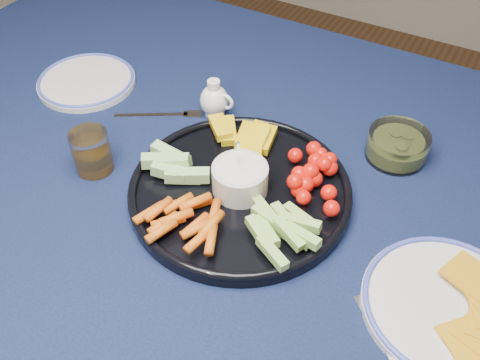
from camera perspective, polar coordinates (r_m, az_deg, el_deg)
The scene contains 8 objects.
dining_table at distance 1.05m, azimuth -0.61°, elevation -1.59°, with size 1.67×1.07×0.75m.
crudite_platter at distance 0.91m, azimuth -0.17°, elevation -0.73°, with size 0.38×0.38×0.12m.
creamer_pitcher at distance 1.08m, azimuth -2.72°, elevation 8.51°, with size 0.07×0.06×0.08m.
pickle_bowl at distance 1.02m, azimuth 16.41°, elevation 3.45°, with size 0.11×0.11×0.05m.
cheese_plate at distance 0.83m, azimuth 21.39°, elevation -12.27°, with size 0.25×0.25×0.03m.
juice_tumbler at distance 0.99m, azimuth -15.50°, elevation 2.70°, with size 0.07×0.07×0.08m.
fork_left at distance 1.10m, azimuth -7.91°, elevation 6.86°, with size 0.16×0.11×0.00m.
side_plate_extra at distance 1.22m, azimuth -16.07°, elevation 10.12°, with size 0.21×0.21×0.02m.
Camera 1 is at (0.37, -0.63, 1.42)m, focal length 40.00 mm.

